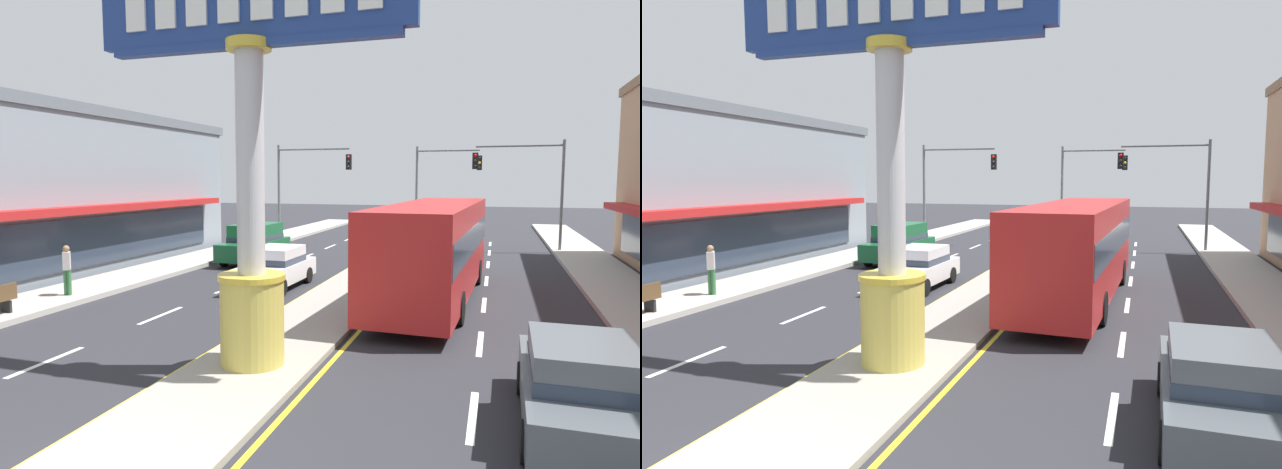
# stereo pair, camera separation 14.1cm
# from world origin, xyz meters

# --- Properties ---
(median_strip) EXTENTS (2.59, 52.00, 0.14)m
(median_strip) POSITION_xyz_m (0.00, 18.00, 0.07)
(median_strip) COLOR gray
(median_strip) RESTS_ON ground
(sidewalk_left) EXTENTS (2.67, 60.00, 0.18)m
(sidewalk_left) POSITION_xyz_m (-9.23, 16.00, 0.09)
(sidewalk_left) COLOR #ADA89E
(sidewalk_left) RESTS_ON ground
(sidewalk_right) EXTENTS (2.67, 60.00, 0.18)m
(sidewalk_right) POSITION_xyz_m (9.23, 16.00, 0.09)
(sidewalk_right) COLOR #ADA89E
(sidewalk_right) RESTS_ON ground
(lane_markings) EXTENTS (9.33, 52.00, 0.01)m
(lane_markings) POSITION_xyz_m (0.00, 16.65, 0.00)
(lane_markings) COLOR silver
(lane_markings) RESTS_ON ground
(district_sign) EXTENTS (6.84, 1.43, 8.35)m
(district_sign) POSITION_xyz_m (-0.00, 5.76, 4.25)
(district_sign) COLOR gold
(district_sign) RESTS_ON median_strip
(traffic_light_left_side) EXTENTS (4.86, 0.46, 6.20)m
(traffic_light_left_side) POSITION_xyz_m (-6.53, 27.69, 4.25)
(traffic_light_left_side) COLOR slate
(traffic_light_left_side) RESTS_ON ground
(traffic_light_right_side) EXTENTS (4.86, 0.46, 6.20)m
(traffic_light_right_side) POSITION_xyz_m (6.53, 27.90, 4.25)
(traffic_light_right_side) COLOR slate
(traffic_light_right_side) RESTS_ON ground
(traffic_light_median_far) EXTENTS (4.20, 0.46, 6.20)m
(traffic_light_median_far) POSITION_xyz_m (1.32, 31.88, 4.19)
(traffic_light_median_far) COLOR slate
(traffic_light_median_far) RESTS_ON ground
(sedan_near_right_lane) EXTENTS (1.90, 4.33, 1.53)m
(sedan_near_right_lane) POSITION_xyz_m (-2.94, 14.18, 0.79)
(sedan_near_right_lane) COLOR silver
(sedan_near_right_lane) RESTS_ON ground
(bus_far_right_lane) EXTENTS (3.01, 11.30, 3.26)m
(bus_far_right_lane) POSITION_xyz_m (2.94, 13.79, 1.87)
(bus_far_right_lane) COLOR #B21E1E
(bus_far_right_lane) RESTS_ON ground
(suv_near_left_lane) EXTENTS (2.04, 4.64, 1.90)m
(suv_near_left_lane) POSITION_xyz_m (-6.24, 19.56, 0.98)
(suv_near_left_lane) COLOR #14562D
(suv_near_left_lane) RESTS_ON ground
(sedan_mid_left_lane) EXTENTS (1.89, 4.33, 1.53)m
(sedan_mid_left_lane) POSITION_xyz_m (6.24, 4.68, 0.79)
(sedan_mid_left_lane) COLOR #4C5156
(sedan_mid_left_lane) RESTS_ON ground
(pedestrian_near_kerb) EXTENTS (0.42, 0.45, 1.68)m
(pedestrian_near_kerb) POSITION_xyz_m (-8.76, 10.01, 1.13)
(pedestrian_near_kerb) COLOR #336B3D
(pedestrian_near_kerb) RESTS_ON sidewalk_left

